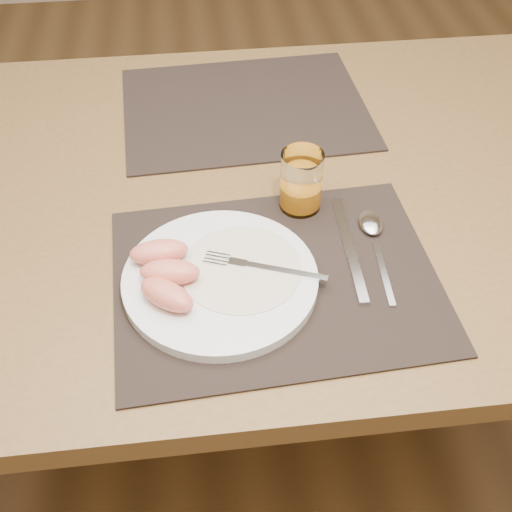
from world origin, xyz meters
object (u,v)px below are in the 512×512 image
object	(u,v)px
placemat_far	(245,108)
fork	(254,266)
table	(242,220)
spoon	(372,229)
placemat_near	(276,279)
knife	(352,256)
plate	(220,279)
juice_glass	(301,184)

from	to	relation	value
placemat_far	fork	size ratio (longest dim) A/B	2.66
table	spoon	world-z (taller)	spoon
placemat_near	fork	size ratio (longest dim) A/B	2.66
table	placemat_far	world-z (taller)	placemat_far
table	knife	size ratio (longest dim) A/B	6.35
fork	knife	xyz separation A→B (m)	(0.14, 0.02, -0.02)
plate	knife	xyz separation A→B (m)	(0.19, 0.03, -0.01)
placemat_far	spoon	world-z (taller)	spoon
fork	juice_glass	world-z (taller)	juice_glass
juice_glass	table	bearing A→B (deg)	139.99
fork	plate	bearing A→B (deg)	-167.01
spoon	juice_glass	world-z (taller)	juice_glass
juice_glass	placemat_near	bearing A→B (deg)	-111.45
fork	knife	world-z (taller)	fork
fork	spoon	bearing A→B (deg)	19.54
table	placemat_near	xyz separation A→B (m)	(0.03, -0.22, 0.09)
plate	juice_glass	xyz separation A→B (m)	(0.14, 0.15, 0.04)
placemat_near	plate	bearing A→B (deg)	-178.59
placemat_near	plate	distance (m)	0.08
fork	placemat_near	bearing A→B (deg)	-17.41
table	plate	xyz separation A→B (m)	(-0.05, -0.22, 0.10)
knife	table	bearing A→B (deg)	125.96
knife	placemat_far	bearing A→B (deg)	105.10
placemat_far	knife	size ratio (longest dim) A/B	2.04
table	plate	size ratio (longest dim) A/B	5.19
placemat_near	plate	size ratio (longest dim) A/B	1.67
spoon	juice_glass	bearing A→B (deg)	143.20
placemat_near	juice_glass	bearing A→B (deg)	68.55
juice_glass	fork	bearing A→B (deg)	-122.25
table	spoon	distance (m)	0.25
table	fork	xyz separation A→B (m)	(-0.00, -0.21, 0.11)
placemat_far	spoon	size ratio (longest dim) A/B	2.35
table	fork	distance (m)	0.24
placemat_near	plate	xyz separation A→B (m)	(-0.08, -0.00, 0.01)
table	juice_glass	bearing A→B (deg)	-40.01
plate	spoon	size ratio (longest dim) A/B	1.41
fork	table	bearing A→B (deg)	89.24
plate	knife	size ratio (longest dim) A/B	1.23
plate	juice_glass	size ratio (longest dim) A/B	2.76
spoon	placemat_far	bearing A→B (deg)	112.89
spoon	placemat_near	bearing A→B (deg)	-154.30
fork	knife	bearing A→B (deg)	6.61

